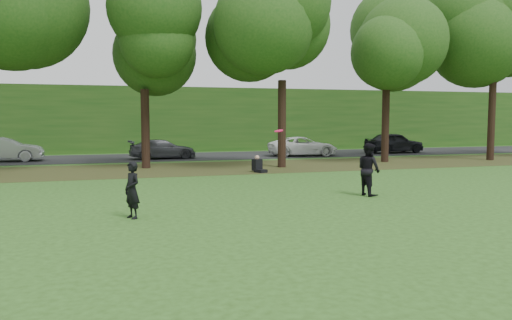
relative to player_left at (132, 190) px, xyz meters
The scene contains 10 objects.
ground 4.52m from the player_left, ahead, with size 120.00×120.00×0.00m, color #2A4B17.
leaf_litter 13.14m from the player_left, 70.36° to the left, with size 60.00×7.00×0.01m, color #412E17.
street 20.84m from the player_left, 77.77° to the left, with size 70.00×7.00×0.02m, color black.
far_hedge 26.78m from the player_left, 80.50° to the left, with size 70.00×3.00×5.00m, color #1C4714.
player_left is the anchor object (origin of this frame).
player_right 8.10m from the player_left, 11.76° to the left, with size 0.87×0.68×1.80m, color black.
parked_cars 19.63m from the player_left, 78.62° to the left, with size 39.81×3.81×1.53m.
frisbee 4.77m from the player_left, 12.26° to the left, with size 0.35×0.35×0.11m.
seated_person 11.59m from the player_left, 56.14° to the left, with size 0.65×0.83×0.83m.
tree_line 14.76m from the player_left, 71.68° to the left, with size 55.30×7.90×12.31m.
Camera 1 is at (-5.09, -12.72, 2.66)m, focal length 35.00 mm.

